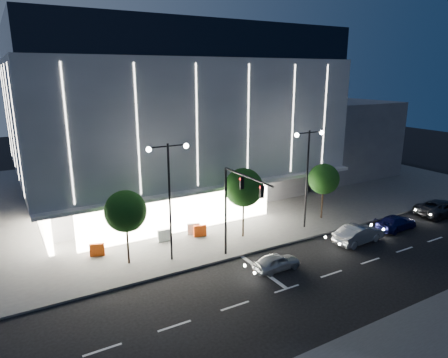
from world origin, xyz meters
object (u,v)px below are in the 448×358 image
object	(u,v)px
car_third	(396,223)
barrier_b	(164,235)
car_second	(359,234)
barrier_d	(194,229)
tree_mid	(244,190)
car_fourth	(441,208)
tree_left	(126,213)
barrier_a	(97,250)
barrier_c	(200,231)
traffic_mast	(236,199)
tree_right	(324,181)
car_lead	(277,262)
street_lamp_west	(169,185)
street_lamp_east	(308,165)

from	to	relation	value
car_third	barrier_b	bearing A→B (deg)	64.06
car_second	barrier_d	size ratio (longest dim) A/B	4.29
tree_mid	car_fourth	world-z (taller)	tree_mid
tree_left	barrier_a	bearing A→B (deg)	126.88
tree_left	barrier_d	xyz separation A→B (m)	(6.49, 2.50, -3.38)
barrier_a	barrier_c	distance (m)	8.55
car_third	barrier_d	size ratio (longest dim) A/B	4.08
barrier_b	barrier_a	bearing A→B (deg)	-174.69
traffic_mast	barrier_b	world-z (taller)	traffic_mast
tree_right	barrier_a	world-z (taller)	tree_right
barrier_d	tree_left	bearing A→B (deg)	-141.84
car_second	car_third	world-z (taller)	car_second
tree_left	car_second	bearing A→B (deg)	-17.66
tree_left	tree_mid	bearing A→B (deg)	0.00
barrier_c	barrier_d	world-z (taller)	same
tree_left	car_lead	world-z (taller)	tree_left
tree_right	barrier_a	size ratio (longest dim) A/B	5.01
tree_mid	car_third	world-z (taller)	tree_mid
traffic_mast	car_fourth	distance (m)	23.56
barrier_d	barrier_a	bearing A→B (deg)	-161.88
car_third	barrier_c	xyz separation A→B (m)	(-16.25, 7.09, -0.00)
street_lamp_west	tree_mid	bearing A→B (deg)	8.26
car_second	traffic_mast	bearing A→B (deg)	76.33
tree_right	barrier_b	world-z (taller)	tree_right
traffic_mast	barrier_a	world-z (taller)	traffic_mast
tree_right	barrier_b	xyz separation A→B (m)	(-15.26, 2.44, -3.23)
traffic_mast	car_third	distance (m)	16.71
car_lead	barrier_d	distance (m)	8.92
street_lamp_west	tree_right	xyz separation A→B (m)	(16.03, 1.02, -2.07)
street_lamp_east	street_lamp_west	bearing A→B (deg)	180.00
tree_mid	barrier_a	xyz separation A→B (m)	(-11.76, 2.35, -3.68)
street_lamp_west	car_fourth	size ratio (longest dim) A/B	1.61
car_fourth	barrier_b	world-z (taller)	car_fourth
tree_left	barrier_c	distance (m)	7.77
tree_left	barrier_d	bearing A→B (deg)	21.06
barrier_a	tree_mid	bearing A→B (deg)	6.63
street_lamp_east	tree_right	bearing A→B (deg)	18.63
car_fourth	tree_left	bearing A→B (deg)	86.24
car_second	barrier_c	xyz separation A→B (m)	(-11.02, 7.45, -0.13)
tree_left	car_third	size ratio (longest dim) A/B	1.28
traffic_mast	car_second	bearing A→B (deg)	-10.38
tree_left	tree_mid	size ratio (longest dim) A/B	0.93
car_second	barrier_d	xyz separation A→B (m)	(-11.30, 8.16, -0.13)
car_lead	car_second	world-z (taller)	car_second
barrier_a	barrier_b	size ratio (longest dim) A/B	1.00
car_fourth	barrier_b	distance (m)	27.43
traffic_mast	tree_right	bearing A→B (deg)	17.02
car_fourth	street_lamp_west	bearing A→B (deg)	87.30
street_lamp_east	barrier_b	bearing A→B (deg)	164.21
car_fourth	barrier_b	size ratio (longest dim) A/B	5.07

